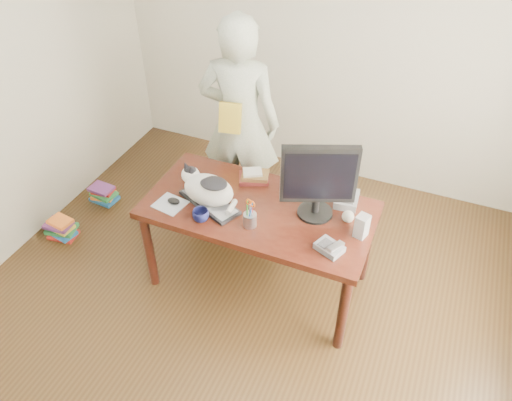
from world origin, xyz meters
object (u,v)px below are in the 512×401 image
object	(u,v)px
book_stack	(254,176)
book_pile_b	(103,194)
coffee_mug	(201,215)
keyboard	(210,202)
cat	(207,188)
baseball	(348,217)
desk	(263,216)
speaker	(362,226)
book_pile_a	(61,229)
calculator	(347,199)
phone	(330,247)
pen_cup	(250,218)
mouse	(174,201)
monitor	(319,179)
person	(240,124)

from	to	relation	value
book_stack	book_pile_b	world-z (taller)	book_stack
coffee_mug	book_stack	distance (m)	0.57
keyboard	coffee_mug	world-z (taller)	coffee_mug
cat	baseball	size ratio (longest dim) A/B	5.54
desk	baseball	size ratio (longest dim) A/B	19.34
baseball	book_pile_b	xyz separation A→B (m)	(-2.33, 0.25, -0.72)
book_pile_b	speaker	bearing A→B (deg)	-8.28
speaker	baseball	size ratio (longest dim) A/B	2.01
book_pile_a	calculator	bearing A→B (deg)	12.03
phone	baseball	distance (m)	0.31
pen_cup	mouse	xyz separation A→B (m)	(-0.58, 0.00, -0.04)
monitor	person	xyz separation A→B (m)	(-0.86, 0.66, -0.16)
book_stack	keyboard	bearing A→B (deg)	-136.64
pen_cup	book_pile_b	xyz separation A→B (m)	(-1.74, 0.54, -0.74)
mouse	person	bearing A→B (deg)	93.26
cat	person	size ratio (longest dim) A/B	0.25
calculator	book_pile_a	bearing A→B (deg)	-173.99
phone	cat	bearing A→B (deg)	-164.22
baseball	speaker	bearing A→B (deg)	-42.85
baseball	book_pile_b	size ratio (longest dim) A/B	0.32
coffee_mug	calculator	bearing A→B (deg)	33.51
coffee_mug	baseball	bearing A→B (deg)	22.36
speaker	phone	bearing A→B (deg)	-108.79
phone	calculator	world-z (taller)	phone
monitor	mouse	bearing A→B (deg)	173.46
monitor	cat	bearing A→B (deg)	170.80
book_pile_b	book_stack	bearing A→B (deg)	-2.73
monitor	coffee_mug	world-z (taller)	monitor
pen_cup	phone	size ratio (longest dim) A/B	1.11
baseball	book_pile_b	world-z (taller)	baseball
mouse	baseball	bearing A→B (deg)	22.91
speaker	keyboard	bearing A→B (deg)	-158.62
calculator	book_pile_a	size ratio (longest dim) A/B	0.82
baseball	book_pile_b	distance (m)	2.45
cat	book_stack	size ratio (longest dim) A/B	1.76
book_pile_a	phone	bearing A→B (deg)	-0.31
calculator	cat	bearing A→B (deg)	-162.73
pen_cup	person	distance (m)	1.05
mouse	book_stack	bearing A→B (deg)	57.34
speaker	baseball	xyz separation A→B (m)	(-0.11, 0.10, -0.04)
mouse	baseball	distance (m)	1.21
pen_cup	speaker	xyz separation A→B (m)	(0.70, 0.19, 0.02)
keyboard	desk	bearing A→B (deg)	52.24
book_pile_a	book_pile_b	size ratio (longest dim) A/B	1.05
mouse	speaker	world-z (taller)	speaker
coffee_mug	speaker	bearing A→B (deg)	14.80
book_stack	cat	bearing A→B (deg)	-138.68
mouse	book_stack	size ratio (longest dim) A/B	0.39
pen_cup	calculator	size ratio (longest dim) A/B	1.02
coffee_mug	book_stack	bearing A→B (deg)	74.26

